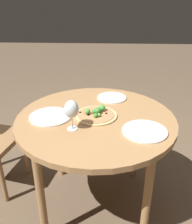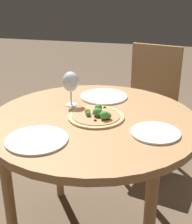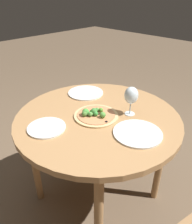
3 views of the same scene
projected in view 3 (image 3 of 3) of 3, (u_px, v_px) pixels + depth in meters
The scene contains 7 objects.
ground_plane at pixel (97, 196), 1.74m from camera, with size 12.00×12.00×0.00m, color brown.
dining_table at pixel (98, 126), 1.40m from camera, with size 1.03×1.03×0.75m.
pizza at pixel (95, 115), 1.34m from camera, with size 0.28×0.28×0.06m.
wine_glass at pixel (131, 96), 1.31m from camera, with size 0.09×0.09×0.18m.
plate_near at pixel (47, 128), 1.24m from camera, with size 0.22×0.22×0.01m.
plate_far at pixel (138, 133), 1.19m from camera, with size 0.27×0.27×0.01m.
plate_side at pixel (86, 93), 1.64m from camera, with size 0.26×0.26×0.01m.
Camera 3 is at (-0.84, -0.81, 1.45)m, focal length 35.00 mm.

